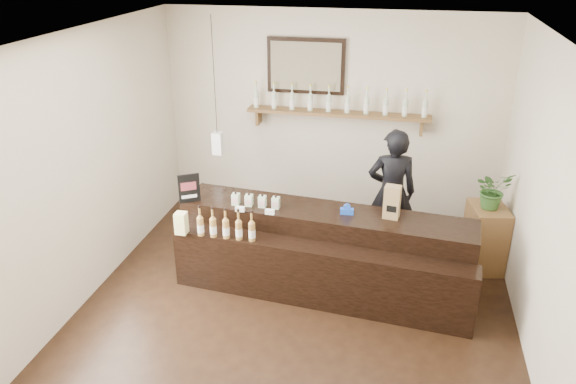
# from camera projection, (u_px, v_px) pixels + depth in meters

# --- Properties ---
(ground) EXTENTS (5.00, 5.00, 0.00)m
(ground) POSITION_uv_depth(u_px,v_px,m) (293.00, 315.00, 5.85)
(ground) COLOR black
(ground) RESTS_ON ground
(room_shell) EXTENTS (5.00, 5.00, 5.00)m
(room_shell) POSITION_uv_depth(u_px,v_px,m) (294.00, 163.00, 5.15)
(room_shell) COLOR beige
(room_shell) RESTS_ON ground
(back_wall_decor) EXTENTS (2.66, 0.96, 1.69)m
(back_wall_decor) POSITION_uv_depth(u_px,v_px,m) (319.00, 93.00, 7.27)
(back_wall_decor) COLOR brown
(back_wall_decor) RESTS_ON ground
(counter) EXTENTS (3.25, 1.16, 1.05)m
(counter) POSITION_uv_depth(u_px,v_px,m) (322.00, 254.00, 6.15)
(counter) COLOR black
(counter) RESTS_ON ground
(promo_sign) EXTENTS (0.21, 0.14, 0.33)m
(promo_sign) POSITION_uv_depth(u_px,v_px,m) (189.00, 188.00, 6.20)
(promo_sign) COLOR black
(promo_sign) RESTS_ON counter
(paper_bag) EXTENTS (0.18, 0.14, 0.36)m
(paper_bag) POSITION_uv_depth(u_px,v_px,m) (392.00, 202.00, 5.84)
(paper_bag) COLOR olive
(paper_bag) RESTS_ON counter
(tape_dispenser) EXTENTS (0.15, 0.06, 0.12)m
(tape_dispenser) POSITION_uv_depth(u_px,v_px,m) (347.00, 210.00, 5.97)
(tape_dispenser) COLOR blue
(tape_dispenser) RESTS_ON counter
(side_cabinet) EXTENTS (0.49, 0.60, 0.78)m
(side_cabinet) POSITION_uv_depth(u_px,v_px,m) (485.00, 237.00, 6.56)
(side_cabinet) COLOR brown
(side_cabinet) RESTS_ON ground
(potted_plant) EXTENTS (0.52, 0.50, 0.44)m
(potted_plant) POSITION_uv_depth(u_px,v_px,m) (493.00, 190.00, 6.31)
(potted_plant) COLOR #315C25
(potted_plant) RESTS_ON side_cabinet
(shopkeeper) EXTENTS (0.72, 0.53, 1.81)m
(shopkeeper) POSITION_uv_depth(u_px,v_px,m) (392.00, 185.00, 6.69)
(shopkeeper) COLOR black
(shopkeeper) RESTS_ON ground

